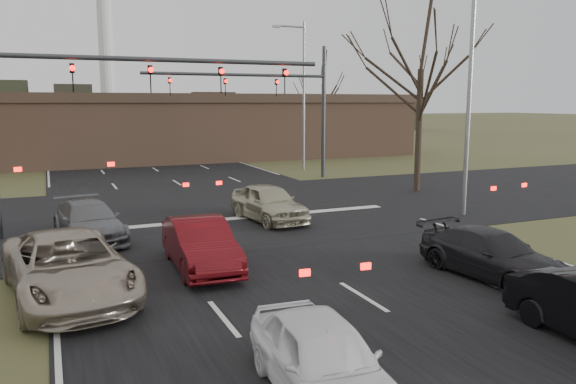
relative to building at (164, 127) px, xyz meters
The scene contains 16 objects.
ground 38.15m from the building, 93.01° to the right, with size 360.00×360.00×0.00m, color #494827.
road_main 22.25m from the building, 95.19° to the left, with size 14.00×300.00×0.02m, color black.
road_cross 23.24m from the building, 94.97° to the right, with size 200.00×14.00×0.02m, color black.
building is the anchor object (origin of this frame).
mast_arm_near 26.14m from the building, 106.13° to the right, with size 12.12×0.24×8.00m.
mast_arm_far 15.75m from the building, 74.42° to the right, with size 11.12×0.24×8.00m.
streetlight_right_near 28.97m from the building, 76.31° to the right, with size 2.34×0.25×10.00m.
streetlight_right_far 13.53m from the building, 56.35° to the right, with size 2.34×0.25×10.00m.
tree_right_near 24.57m from the building, 67.75° to the right, with size 6.90×6.90×11.50m.
tree_right_far 14.01m from the building, 12.99° to the right, with size 5.40×5.40×9.00m.
car_silver_suv 33.36m from the building, 104.79° to the right, with size 2.57×5.58×1.55m, color #A59785.
car_white_sedan 39.17m from the building, 97.34° to the right, with size 1.57×3.90×1.33m, color white.
car_charcoal_sedan 35.09m from the building, 86.73° to the right, with size 1.77×4.35×1.26m, color black.
car_grey_ahead 27.52m from the building, 106.17° to the right, with size 1.85×4.54×1.32m, color slate.
car_red_ahead 31.59m from the building, 99.13° to the right, with size 1.50×4.31×1.42m, color #570C11.
car_silver_ahead 25.95m from the building, 91.96° to the right, with size 1.74×4.32×1.47m, color #B6B093.
Camera 1 is at (-6.78, -8.21, 4.68)m, focal length 35.00 mm.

